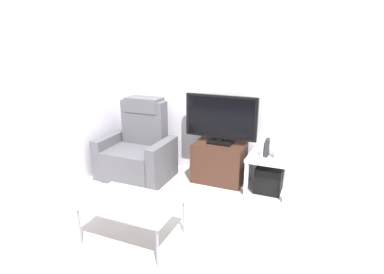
{
  "coord_description": "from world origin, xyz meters",
  "views": [
    {
      "loc": [
        1.09,
        -3.03,
        1.93
      ],
      "look_at": [
        -0.4,
        0.5,
        0.7
      ],
      "focal_mm": 30.27,
      "sensor_mm": 36.0,
      "label": 1
    }
  ],
  "objects_px": {
    "side_table": "(270,162)",
    "coffee_table": "(132,204)",
    "tv_stand": "(219,162)",
    "subwoofer_box": "(269,179)",
    "book_middle": "(267,148)",
    "recliner_armchair": "(138,150)",
    "game_console": "(279,146)",
    "cell_phone": "(128,203)",
    "television": "(221,118)",
    "book_leftmost": "(263,149)"
  },
  "relations": [
    {
      "from": "tv_stand",
      "to": "side_table",
      "type": "xyz_separation_m",
      "value": [
        0.68,
        -0.04,
        0.13
      ]
    },
    {
      "from": "recliner_armchair",
      "to": "subwoofer_box",
      "type": "relative_size",
      "value": 3.32
    },
    {
      "from": "coffee_table",
      "to": "cell_phone",
      "type": "height_order",
      "value": "cell_phone"
    },
    {
      "from": "book_middle",
      "to": "coffee_table",
      "type": "xyz_separation_m",
      "value": [
        -0.99,
        -1.52,
        -0.21
      ]
    },
    {
      "from": "side_table",
      "to": "book_leftmost",
      "type": "height_order",
      "value": "book_leftmost"
    },
    {
      "from": "side_table",
      "to": "cell_phone",
      "type": "bearing_deg",
      "value": -124.02
    },
    {
      "from": "book_middle",
      "to": "game_console",
      "type": "relative_size",
      "value": 0.8
    },
    {
      "from": "television",
      "to": "subwoofer_box",
      "type": "relative_size",
      "value": 2.95
    },
    {
      "from": "book_middle",
      "to": "game_console",
      "type": "height_order",
      "value": "game_console"
    },
    {
      "from": "tv_stand",
      "to": "cell_phone",
      "type": "relative_size",
      "value": 4.49
    },
    {
      "from": "recliner_armchair",
      "to": "tv_stand",
      "type": "bearing_deg",
      "value": 15.88
    },
    {
      "from": "subwoofer_box",
      "to": "book_leftmost",
      "type": "distance_m",
      "value": 0.41
    },
    {
      "from": "television",
      "to": "side_table",
      "type": "bearing_deg",
      "value": -5.07
    },
    {
      "from": "television",
      "to": "book_middle",
      "type": "xyz_separation_m",
      "value": [
        0.63,
        -0.08,
        -0.29
      ]
    },
    {
      "from": "recliner_armchair",
      "to": "coffee_table",
      "type": "bearing_deg",
      "value": -57.49
    },
    {
      "from": "game_console",
      "to": "subwoofer_box",
      "type": "bearing_deg",
      "value": -173.66
    },
    {
      "from": "book_middle",
      "to": "cell_phone",
      "type": "distance_m",
      "value": 1.86
    },
    {
      "from": "tv_stand",
      "to": "recliner_armchair",
      "type": "relative_size",
      "value": 0.62
    },
    {
      "from": "subwoofer_box",
      "to": "cell_phone",
      "type": "relative_size",
      "value": 2.17
    },
    {
      "from": "tv_stand",
      "to": "side_table",
      "type": "height_order",
      "value": "tv_stand"
    },
    {
      "from": "television",
      "to": "book_leftmost",
      "type": "bearing_deg",
      "value": -7.88
    },
    {
      "from": "side_table",
      "to": "coffee_table",
      "type": "height_order",
      "value": "side_table"
    },
    {
      "from": "recliner_armchair",
      "to": "cell_phone",
      "type": "xyz_separation_m",
      "value": [
        0.73,
        -1.35,
        0.03
      ]
    },
    {
      "from": "book_middle",
      "to": "book_leftmost",
      "type": "bearing_deg",
      "value": 180.0
    },
    {
      "from": "side_table",
      "to": "tv_stand",
      "type": "bearing_deg",
      "value": 176.53
    },
    {
      "from": "book_middle",
      "to": "cell_phone",
      "type": "xyz_separation_m",
      "value": [
        -1.01,
        -1.55,
        -0.18
      ]
    },
    {
      "from": "tv_stand",
      "to": "game_console",
      "type": "relative_size",
      "value": 2.43
    },
    {
      "from": "coffee_table",
      "to": "side_table",
      "type": "bearing_deg",
      "value": 56.04
    },
    {
      "from": "game_console",
      "to": "coffee_table",
      "type": "relative_size",
      "value": 0.31
    },
    {
      "from": "tv_stand",
      "to": "cell_phone",
      "type": "bearing_deg",
      "value": -103.22
    },
    {
      "from": "book_middle",
      "to": "recliner_armchair",
      "type": "bearing_deg",
      "value": -173.56
    },
    {
      "from": "television",
      "to": "side_table",
      "type": "relative_size",
      "value": 1.78
    },
    {
      "from": "side_table",
      "to": "book_leftmost",
      "type": "distance_m",
      "value": 0.19
    },
    {
      "from": "tv_stand",
      "to": "recliner_armchair",
      "type": "distance_m",
      "value": 1.14
    },
    {
      "from": "tv_stand",
      "to": "subwoofer_box",
      "type": "relative_size",
      "value": 2.07
    },
    {
      "from": "recliner_armchair",
      "to": "game_console",
      "type": "xyz_separation_m",
      "value": [
        1.88,
        0.23,
        0.24
      ]
    },
    {
      "from": "side_table",
      "to": "coffee_table",
      "type": "bearing_deg",
      "value": -123.96
    },
    {
      "from": "television",
      "to": "cell_phone",
      "type": "bearing_deg",
      "value": -103.07
    },
    {
      "from": "television",
      "to": "side_table",
      "type": "distance_m",
      "value": 0.83
    },
    {
      "from": "side_table",
      "to": "game_console",
      "type": "bearing_deg",
      "value": 6.34
    },
    {
      "from": "coffee_table",
      "to": "cell_phone",
      "type": "relative_size",
      "value": 6.0
    },
    {
      "from": "subwoofer_box",
      "to": "book_middle",
      "type": "relative_size",
      "value": 1.46
    },
    {
      "from": "book_middle",
      "to": "coffee_table",
      "type": "bearing_deg",
      "value": -123.02
    },
    {
      "from": "tv_stand",
      "to": "subwoofer_box",
      "type": "height_order",
      "value": "tv_stand"
    },
    {
      "from": "coffee_table",
      "to": "television",
      "type": "bearing_deg",
      "value": 77.49
    },
    {
      "from": "television",
      "to": "game_console",
      "type": "relative_size",
      "value": 3.47
    },
    {
      "from": "television",
      "to": "recliner_armchair",
      "type": "height_order",
      "value": "television"
    },
    {
      "from": "book_leftmost",
      "to": "coffee_table",
      "type": "xyz_separation_m",
      "value": [
        -0.94,
        -1.52,
        -0.18
      ]
    },
    {
      "from": "tv_stand",
      "to": "cell_phone",
      "type": "height_order",
      "value": "tv_stand"
    },
    {
      "from": "recliner_armchair",
      "to": "game_console",
      "type": "bearing_deg",
      "value": 9.66
    }
  ]
}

